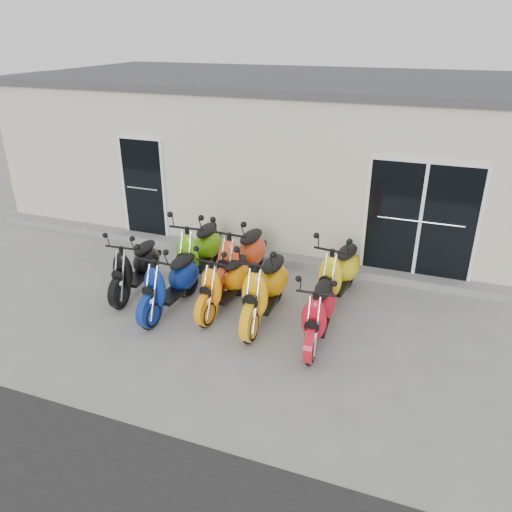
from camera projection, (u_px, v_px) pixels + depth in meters
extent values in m
plane|color=gray|center=(244.00, 310.00, 8.52)|extent=(80.00, 80.00, 0.00)
cube|color=beige|center=(321.00, 152.00, 12.27)|extent=(14.00, 6.00, 3.20)
cube|color=#3F3F42|center=(325.00, 80.00, 11.57)|extent=(14.20, 6.20, 0.16)
cube|color=gray|center=(280.00, 259.00, 10.21)|extent=(14.00, 0.40, 0.15)
cube|color=black|center=(144.00, 185.00, 10.85)|extent=(1.07, 0.08, 2.22)
cube|color=black|center=(421.00, 217.00, 9.01)|extent=(2.02, 0.08, 2.22)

